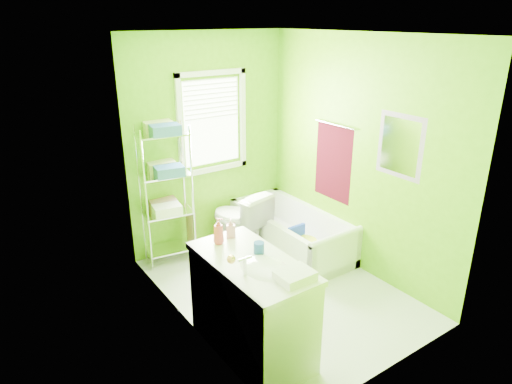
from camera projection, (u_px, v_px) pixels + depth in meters
ground at (279, 289)px, 4.89m from camera, size 2.90×2.90×0.00m
room_envelope at (282, 150)px, 4.34m from camera, size 2.14×2.94×2.62m
window at (212, 117)px, 5.43m from camera, size 0.92×0.05×1.22m
door at (251, 280)px, 3.22m from camera, size 0.09×0.80×2.00m
right_wall_decor at (358, 156)px, 4.95m from camera, size 0.04×1.48×1.17m
bathtub at (292, 238)px, 5.66m from camera, size 0.76×1.63×0.53m
toilet at (239, 220)px, 5.58m from camera, size 0.60×0.87×0.81m
vanity at (252, 304)px, 3.86m from camera, size 0.60×1.18×1.12m
wire_shelf_unit at (166, 179)px, 5.15m from camera, size 0.60×0.49×1.67m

